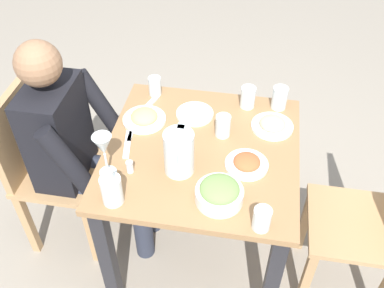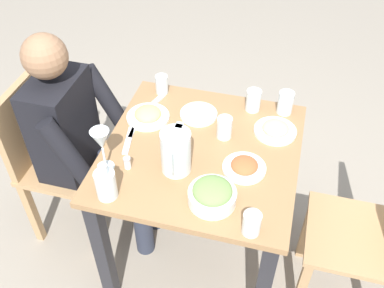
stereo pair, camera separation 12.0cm
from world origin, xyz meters
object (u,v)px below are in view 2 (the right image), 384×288
Objects in this scene: plate_yoghurt at (199,112)px; oil_carafe at (106,185)px; plate_fries at (148,115)px; water_glass_near_right at (224,128)px; wine_glass at (101,142)px; water_glass_center at (252,223)px; chair_near at (51,154)px; water_glass_far_left at (253,100)px; plate_rice_curry at (244,166)px; diner_near at (84,140)px; water_pitcher at (176,152)px; water_glass_near_left at (285,103)px; water_glass_far_right at (162,84)px; dining_table at (201,173)px; plate_beans at (275,129)px; chair_far at (376,234)px; salad_bowl at (212,194)px; salt_shaker at (127,163)px.

oil_carafe is at bearing -21.48° from plate_yoghurt.
plate_fries is 0.36m from water_glass_near_right.
water_glass_near_right is 0.53m from wine_glass.
chair_near is at bearing -110.26° from water_glass_center.
water_glass_far_left is at bearing 135.65° from wine_glass.
plate_yoghurt is 0.39m from plate_rice_curry.
plate_yoghurt is at bearing 110.68° from diner_near.
water_pitcher reaches higher than chair_near.
water_glass_near_left is at bearing 106.26° from chair_near.
water_glass_far_right is at bearing -90.00° from water_glass_near_left.
water_glass_far_left is 0.69m from water_glass_center.
dining_table is 0.38m from plate_beans.
chair_far is 4.56× the size of plate_fries.
wine_glass is (-0.06, -0.46, 0.10)m from salad_bowl.
oil_carafe reaches higher than plate_fries.
water_glass_near_left reaches higher than salad_bowl.
plate_rice_curry is 0.30m from water_glass_center.
plate_rice_curry is at bearing 83.11° from diner_near.
plate_rice_curry is at bearing 49.43° from water_glass_far_right.
salad_bowl is at bearing 71.88° from chair_near.
plate_rice_curry is (-0.20, 0.09, -0.03)m from salad_bowl.
chair_far is 1.08m from salt_shaker.
salt_shaker is at bearing 104.02° from wine_glass.
plate_yoghurt is (-0.27, -0.84, 0.27)m from chair_far.
water_pitcher is at bearing 72.22° from diner_near.
water_glass_far_right is 0.90× the size of water_glass_far_left.
salad_bowl is 0.93× the size of plate_fries.
chair_far reaches higher than water_glass_far_left.
plate_beans is at bearing 98.80° from chair_near.
diner_near reaches higher than salad_bowl.
chair_near is at bearing -72.37° from water_glass_far_left.
water_glass_far_right is 0.48× the size of wine_glass.
salt_shaker is (0.37, -0.55, 0.01)m from plate_beans.
wine_glass is at bearing -76.76° from water_pitcher.
oil_carafe is at bearing -7.79° from salt_shaker.
chair_near is 5.04× the size of plate_rice_curry.
water_glass_far_right is (-0.41, -0.48, 0.03)m from plate_rice_curry.
water_glass_center is at bearing 22.65° from water_glass_near_right.
dining_table is at bearing -56.40° from plate_beans.
chair_near is 0.62m from wine_glass.
chair_far is 0.66m from water_glass_center.
water_glass_near_right is 0.62× the size of oil_carafe.
water_glass_far_right reaches higher than plate_fries.
chair_near reaches higher than plate_rice_curry.
water_glass_far_left is at bearing 145.80° from oil_carafe.
chair_far is 0.68m from water_glass_near_left.
oil_carafe is at bearing 38.54° from diner_near.
water_glass_far_right is at bearing -120.30° from plate_yoghurt.
plate_yoghurt is 1.85× the size of water_glass_center.
water_glass_near_right is at bearing -175.07° from salad_bowl.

